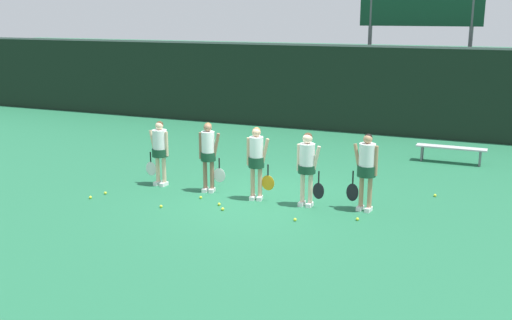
% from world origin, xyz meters
% --- Properties ---
extents(ground_plane, '(140.00, 140.00, 0.00)m').
position_xyz_m(ground_plane, '(0.00, 0.00, 0.00)').
color(ground_plane, '#216642').
extents(fence_windscreen, '(60.00, 0.08, 3.16)m').
position_xyz_m(fence_windscreen, '(0.00, 8.63, 1.59)').
color(fence_windscreen, black).
rests_on(fence_windscreen, ground_plane).
extents(scoreboard, '(4.27, 0.15, 5.18)m').
position_xyz_m(scoreboard, '(2.22, 9.86, 4.09)').
color(scoreboard, '#515156').
rests_on(scoreboard, ground_plane).
extents(bench_courtside, '(1.97, 0.37, 0.48)m').
position_xyz_m(bench_courtside, '(3.95, 5.32, 0.41)').
color(bench_courtside, '#B2B2B7').
rests_on(bench_courtside, ground_plane).
extents(player_0, '(0.69, 0.41, 1.64)m').
position_xyz_m(player_0, '(-2.61, 0.08, 0.97)').
color(player_0, beige).
rests_on(player_0, ground_plane).
extents(player_1, '(0.66, 0.36, 1.71)m').
position_xyz_m(player_1, '(-1.23, 0.05, 1.01)').
color(player_1, '#8C664C').
rests_on(player_1, ground_plane).
extents(player_2, '(0.66, 0.37, 1.72)m').
position_xyz_m(player_2, '(0.09, -0.09, 1.01)').
color(player_2, tan).
rests_on(player_2, ground_plane).
extents(player_3, '(0.66, 0.40, 1.69)m').
position_xyz_m(player_3, '(1.31, -0.09, 1.01)').
color(player_3, beige).
rests_on(player_3, ground_plane).
extents(player_4, '(0.68, 0.41, 1.73)m').
position_xyz_m(player_4, '(2.60, 0.10, 1.02)').
color(player_4, tan).
rests_on(player_4, ground_plane).
extents(tennis_ball_0, '(0.07, 0.07, 0.07)m').
position_xyz_m(tennis_ball_0, '(-3.43, -1.13, 0.03)').
color(tennis_ball_0, '#CCE033').
rests_on(tennis_ball_0, ground_plane).
extents(tennis_ball_1, '(0.07, 0.07, 0.07)m').
position_xyz_m(tennis_ball_1, '(1.41, -1.17, 0.03)').
color(tennis_ball_1, '#CCE033').
rests_on(tennis_ball_1, ground_plane).
extents(tennis_ball_2, '(0.07, 0.07, 0.07)m').
position_xyz_m(tennis_ball_2, '(-1.15, -0.55, 0.03)').
color(tennis_ball_2, '#CCE033').
rests_on(tennis_ball_2, ground_plane).
extents(tennis_ball_3, '(0.07, 0.07, 0.07)m').
position_xyz_m(tennis_ball_3, '(-0.52, -0.85, 0.03)').
color(tennis_ball_3, '#CCE033').
rests_on(tennis_ball_3, ground_plane).
extents(tennis_ball_4, '(0.07, 0.07, 0.07)m').
position_xyz_m(tennis_ball_4, '(2.61, -0.63, 0.03)').
color(tennis_ball_4, '#CCE033').
rests_on(tennis_ball_4, ground_plane).
extents(tennis_ball_5, '(0.07, 0.07, 0.07)m').
position_xyz_m(tennis_ball_5, '(-3.54, -1.56, 0.03)').
color(tennis_ball_5, '#CCE033').
rests_on(tennis_ball_5, ground_plane).
extents(tennis_ball_6, '(0.07, 0.07, 0.07)m').
position_xyz_m(tennis_ball_6, '(-1.66, -1.49, 0.03)').
color(tennis_ball_6, '#CCE033').
rests_on(tennis_ball_6, ground_plane).
extents(tennis_ball_7, '(0.07, 0.07, 0.07)m').
position_xyz_m(tennis_ball_7, '(-0.30, -1.13, 0.03)').
color(tennis_ball_7, '#CCE033').
rests_on(tennis_ball_7, ground_plane).
extents(tennis_ball_8, '(0.07, 0.07, 0.07)m').
position_xyz_m(tennis_ball_8, '(3.93, 1.73, 0.03)').
color(tennis_ball_8, '#CCE033').
rests_on(tennis_ball_8, ground_plane).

